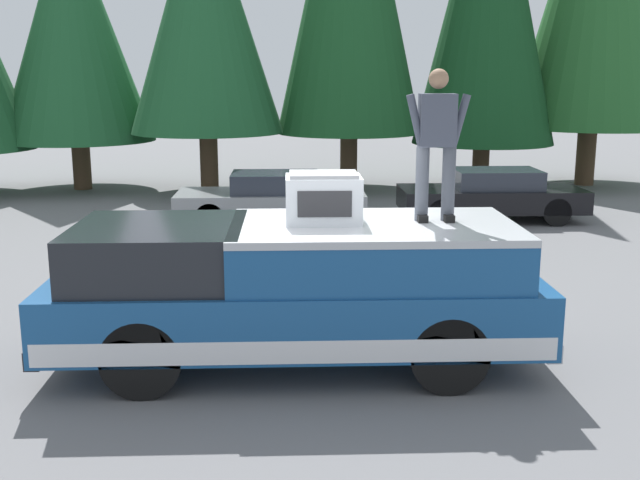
# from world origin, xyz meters

# --- Properties ---
(ground_plane) EXTENTS (90.00, 90.00, 0.00)m
(ground_plane) POSITION_xyz_m (0.00, 0.00, 0.00)
(ground_plane) COLOR slate
(pickup_truck) EXTENTS (2.01, 5.54, 1.65)m
(pickup_truck) POSITION_xyz_m (-0.35, 0.21, 0.87)
(pickup_truck) COLOR navy
(pickup_truck) RESTS_ON ground
(compressor_unit) EXTENTS (0.65, 0.84, 0.56)m
(compressor_unit) POSITION_xyz_m (-0.27, -0.10, 1.93)
(compressor_unit) COLOR silver
(compressor_unit) RESTS_ON pickup_truck
(person_on_truck_bed) EXTENTS (0.29, 0.72, 1.69)m
(person_on_truck_bed) POSITION_xyz_m (-0.22, -1.37, 2.55)
(person_on_truck_bed) COLOR #4C515B
(person_on_truck_bed) RESTS_ON pickup_truck
(parked_car_black) EXTENTS (1.64, 4.10, 1.16)m
(parked_car_black) POSITION_xyz_m (8.23, -4.31, 0.58)
(parked_car_black) COLOR black
(parked_car_black) RESTS_ON ground
(parked_car_grey) EXTENTS (1.64, 4.10, 1.16)m
(parked_car_grey) POSITION_xyz_m (7.87, 0.68, 0.58)
(parked_car_grey) COLOR gray
(parked_car_grey) RESTS_ON ground
(conifer_center_right) EXTENTS (4.18, 4.18, 8.27)m
(conifer_center_right) POSITION_xyz_m (12.65, 2.53, 4.96)
(conifer_center_right) COLOR #4C3826
(conifer_center_right) RESTS_ON ground
(conifer_right) EXTENTS (4.27, 4.27, 7.72)m
(conifer_right) POSITION_xyz_m (13.41, 6.26, 4.54)
(conifer_right) COLOR #4C3826
(conifer_right) RESTS_ON ground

